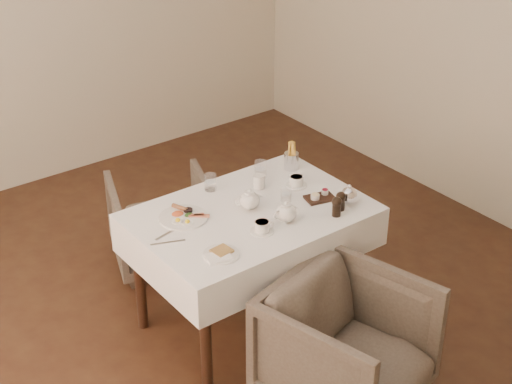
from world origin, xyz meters
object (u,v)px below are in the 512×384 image
object	(u,v)px
table	(250,229)
armchair_near	(348,346)
breakfast_plate	(183,217)
teapot_centre	(249,199)
armchair_far	(162,222)

from	to	relation	value
table	armchair_near	world-z (taller)	table
breakfast_plate	armchair_near	bearing A→B (deg)	-65.87
armchair_near	teapot_centre	bearing A→B (deg)	75.35
table	teapot_centre	distance (m)	0.18
table	teapot_centre	size ratio (longest dim) A/B	8.07
table	breakfast_plate	distance (m)	0.39
armchair_near	table	bearing A→B (deg)	76.19
table	breakfast_plate	size ratio (longest dim) A/B	4.77
armchair_near	breakfast_plate	distance (m)	1.12
breakfast_plate	teapot_centre	size ratio (longest dim) A/B	1.69
armchair_near	armchair_far	world-z (taller)	armchair_near
armchair_far	breakfast_plate	world-z (taller)	breakfast_plate
armchair_far	breakfast_plate	distance (m)	0.89
armchair_far	breakfast_plate	xyz separation A→B (m)	(-0.26, -0.71, 0.47)
breakfast_plate	teapot_centre	bearing A→B (deg)	-16.76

